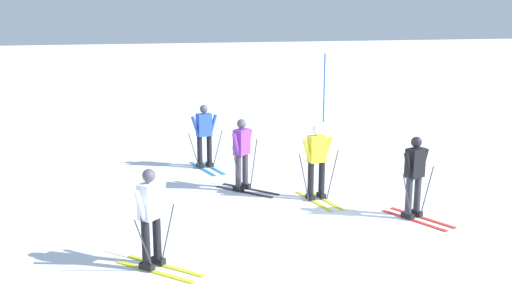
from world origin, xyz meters
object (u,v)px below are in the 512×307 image
at_px(skier_yellow, 317,160).
at_px(skier_white, 151,216).
at_px(skier_blue, 204,134).
at_px(skier_purple, 242,152).
at_px(skier_black, 415,175).
at_px(trail_marker_pole, 324,88).

distance_m(skier_yellow, skier_white, 4.87).
bearing_deg(skier_blue, skier_purple, -76.40).
bearing_deg(skier_blue, skier_black, -54.48).
relative_size(skier_yellow, skier_white, 1.00).
height_order(skier_white, skier_blue, same).
height_order(skier_white, skier_black, same).
relative_size(skier_white, skier_black, 1.00).
bearing_deg(skier_white, skier_black, 13.77).
bearing_deg(skier_purple, skier_black, -42.04).
bearing_deg(skier_yellow, skier_purple, 143.80).
relative_size(skier_purple, skier_black, 1.00).
distance_m(skier_white, skier_blue, 6.59).
xyz_separation_m(skier_black, trail_marker_pole, (1.74, 10.66, 0.36)).
relative_size(skier_purple, trail_marker_pole, 0.67).
bearing_deg(skier_yellow, trail_marker_pole, 69.97).
bearing_deg(skier_yellow, skier_white, -142.42).
xyz_separation_m(skier_purple, skier_white, (-2.38, -4.05, -0.00)).
distance_m(skier_purple, skier_black, 4.07).
xyz_separation_m(skier_blue, trail_marker_pole, (5.32, 5.65, 0.36)).
relative_size(skier_purple, skier_blue, 1.00).
bearing_deg(trail_marker_pole, skier_purple, -121.01).
xyz_separation_m(skier_white, skier_black, (5.40, 1.32, 0.00)).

